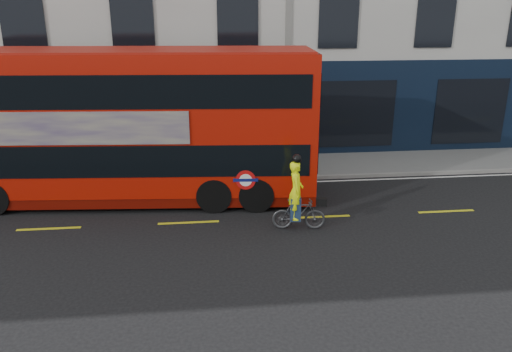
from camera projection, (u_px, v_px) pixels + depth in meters
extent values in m
plane|color=black|center=(333.00, 238.00, 13.77)|extent=(120.00, 120.00, 0.00)
cube|color=slate|center=(292.00, 166.00, 19.87)|extent=(60.00, 3.00, 0.12)
cube|color=gray|center=(299.00, 178.00, 18.46)|extent=(60.00, 0.12, 0.13)
cube|color=black|center=(287.00, 111.00, 20.65)|extent=(50.00, 0.08, 4.00)
cube|color=silver|center=(301.00, 182.00, 18.19)|extent=(58.00, 0.10, 0.01)
cube|color=#AC1306|center=(125.00, 121.00, 15.82)|extent=(12.16, 3.64, 4.30)
cube|color=#560903|center=(131.00, 189.00, 16.56)|extent=(12.15, 3.59, 0.33)
cube|color=black|center=(127.00, 150.00, 16.12)|extent=(11.68, 3.65, 0.98)
cube|color=black|center=(122.00, 85.00, 15.46)|extent=(11.68, 3.65, 0.98)
cube|color=maroon|center=(119.00, 50.00, 15.12)|extent=(11.91, 3.52, 0.09)
cube|color=black|center=(312.00, 148.00, 16.30)|extent=(0.23, 2.45, 0.98)
cube|color=black|center=(315.00, 85.00, 15.63)|extent=(0.23, 2.45, 0.98)
cube|color=tan|center=(76.00, 129.00, 14.44)|extent=(6.52, 0.55, 0.98)
cylinder|color=red|center=(246.00, 180.00, 15.11)|extent=(0.61, 0.07, 0.61)
cylinder|color=white|center=(246.00, 180.00, 15.10)|extent=(0.39, 0.05, 0.39)
cube|color=#0C1459|center=(246.00, 180.00, 15.10)|extent=(0.76, 0.08, 0.10)
cylinder|color=black|center=(255.00, 182.00, 16.61)|extent=(1.30, 2.85, 1.09)
cylinder|color=black|center=(216.00, 182.00, 16.57)|extent=(1.30, 2.85, 1.09)
cylinder|color=black|center=(10.00, 184.00, 16.38)|extent=(1.30, 2.85, 1.09)
imported|color=#3F4143|center=(299.00, 214.00, 14.22)|extent=(1.56, 0.61, 0.91)
imported|color=#D1E40A|center=(296.00, 190.00, 13.99)|extent=(0.47, 0.66, 1.69)
cube|color=black|center=(322.00, 202.00, 14.09)|extent=(0.30, 0.25, 0.21)
cube|color=#1B2C49|center=(295.00, 208.00, 14.17)|extent=(0.33, 0.40, 0.68)
sphere|color=black|center=(297.00, 159.00, 13.70)|extent=(0.25, 0.25, 0.25)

